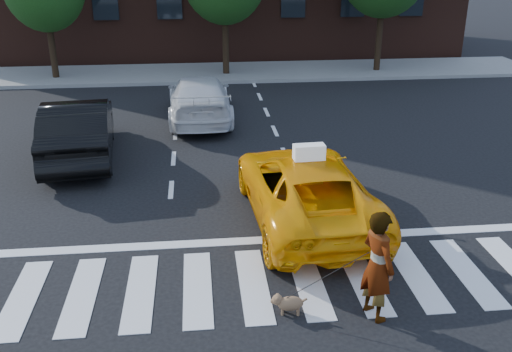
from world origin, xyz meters
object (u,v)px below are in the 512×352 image
at_px(black_sedan, 78,129).
at_px(white_suv, 199,98).
at_px(woman, 378,265).
at_px(dog, 288,303).
at_px(taxi, 306,188).

bearing_deg(black_sedan, white_suv, -141.85).
height_order(woman, dog, woman).
height_order(taxi, woman, woman).
distance_m(taxi, dog, 3.57).
height_order(black_sedan, white_suv, black_sedan).
distance_m(taxi, black_sedan, 7.19).
bearing_deg(dog, taxi, 84.26).
xyz_separation_m(white_suv, woman, (2.65, -11.48, 0.20)).
distance_m(black_sedan, dog, 9.20).
xyz_separation_m(white_suv, dog, (1.25, -11.28, -0.54)).
bearing_deg(white_suv, dog, 95.33).
distance_m(woman, dog, 1.59).
bearing_deg(white_suv, woman, 101.99).
relative_size(black_sedan, white_suv, 0.99).
height_order(black_sedan, dog, black_sedan).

